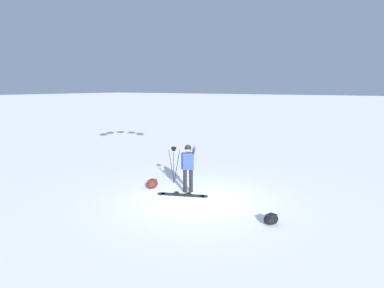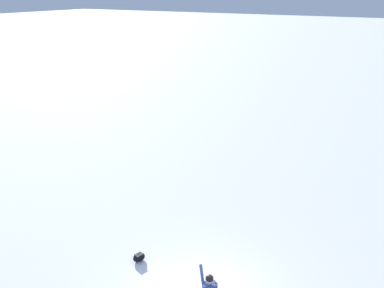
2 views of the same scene
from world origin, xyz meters
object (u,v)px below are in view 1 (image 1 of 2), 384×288
object	(u,v)px
snowboard	(182,195)
camera_tripod	(174,157)
gear_bag_large	(271,219)
snowboarder	(188,163)
gear_bag_small	(152,184)

from	to	relation	value
snowboard	camera_tripod	size ratio (longest dim) A/B	1.18
snowboard	gear_bag_large	size ratio (longest dim) A/B	3.09
snowboard	camera_tripod	distance (m)	1.94
gear_bag_large	camera_tripod	bearing A→B (deg)	67.12
snowboarder	gear_bag_large	size ratio (longest dim) A/B	3.19
snowboarder	gear_bag_large	xyz separation A→B (m)	(-1.27, -3.59, -0.94)
snowboard	gear_bag_small	world-z (taller)	gear_bag_small
snowboarder	snowboard	world-z (taller)	snowboarder
gear_bag_large	gear_bag_small	distance (m)	5.11
gear_bag_small	gear_bag_large	bearing A→B (deg)	-100.77
snowboarder	gear_bag_small	bearing A→B (deg)	102.26
gear_bag_large	camera_tripod	xyz separation A→B (m)	(2.00, 4.73, 0.89)
snowboarder	gear_bag_large	distance (m)	3.92
snowboard	gear_bag_large	bearing A→B (deg)	-103.29
snowboard	snowboarder	bearing A→B (deg)	4.75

